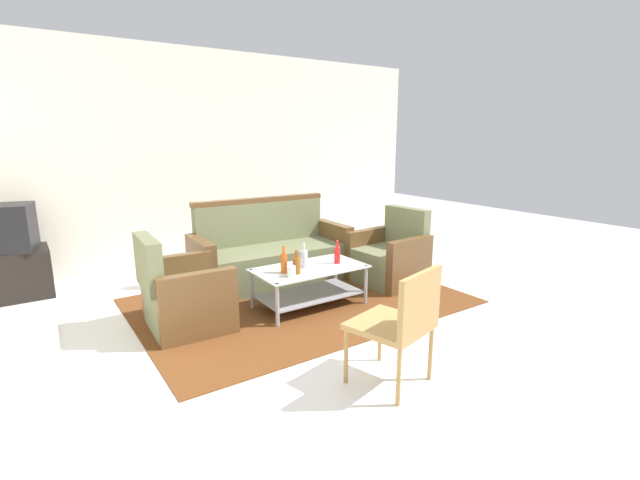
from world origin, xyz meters
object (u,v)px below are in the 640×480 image
(armchair_right, at_px, (390,259))
(bottle_orange, at_px, (284,263))
(couch, at_px, (271,256))
(armchair_left, at_px, (184,297))
(wicker_chair, at_px, (402,318))
(tv_stand, at_px, (7,275))
(bottle_clear, at_px, (304,258))
(coffee_table, at_px, (310,281))
(bottle_red, at_px, (337,255))
(cup, at_px, (291,271))
(bottle_brown, at_px, (297,265))
(television, at_px, (0,228))

(armchair_right, bearing_deg, bottle_orange, 90.63)
(couch, distance_m, armchair_left, 1.43)
(wicker_chair, bearing_deg, tv_stand, 107.18)
(armchair_right, distance_m, bottle_orange, 1.50)
(bottle_clear, bearing_deg, armchair_left, 171.41)
(coffee_table, height_order, bottle_red, bottle_red)
(coffee_table, xyz_separation_m, cup, (-0.30, -0.15, 0.19))
(coffee_table, height_order, bottle_orange, bottle_orange)
(bottle_orange, distance_m, bottle_red, 0.61)
(armchair_right, bearing_deg, wicker_chair, 134.68)
(bottle_brown, bearing_deg, armchair_left, 162.66)
(armchair_left, relative_size, bottle_clear, 3.42)
(couch, xyz_separation_m, bottle_clear, (-0.10, -0.87, 0.19))
(bottle_brown, distance_m, wicker_chair, 1.48)
(cup, bearing_deg, bottle_red, 11.39)
(bottle_red, height_order, cup, bottle_red)
(television, bearing_deg, bottle_clear, 154.90)
(bottle_red, relative_size, television, 0.35)
(bottle_orange, bearing_deg, bottle_red, -1.74)
(bottle_brown, distance_m, tv_stand, 3.09)
(coffee_table, bearing_deg, tv_stand, 141.83)
(tv_stand, bearing_deg, coffee_table, -38.17)
(wicker_chair, bearing_deg, television, 107.16)
(couch, relative_size, bottle_brown, 8.03)
(bottle_red, height_order, television, television)
(television, bearing_deg, coffee_table, 154.96)
(couch, distance_m, bottle_brown, 1.06)
(armchair_left, xyz_separation_m, bottle_orange, (0.90, -0.22, 0.22))
(bottle_brown, relative_size, television, 0.33)
(bottle_brown, bearing_deg, bottle_red, 7.91)
(armchair_left, relative_size, armchair_right, 1.00)
(coffee_table, bearing_deg, wicker_chair, -100.30)
(bottle_clear, bearing_deg, tv_stand, 141.77)
(armchair_left, relative_size, bottle_orange, 3.23)
(couch, relative_size, cup, 18.22)
(bottle_brown, bearing_deg, bottle_orange, 132.68)
(bottle_orange, bearing_deg, armchair_left, 166.52)
(armchair_right, bearing_deg, bottle_red, 95.34)
(wicker_chair, bearing_deg, armchair_left, 102.15)
(bottle_red, bearing_deg, armchair_left, 171.18)
(armchair_left, height_order, bottle_clear, armchair_left)
(couch, relative_size, armchair_right, 2.14)
(coffee_table, height_order, television, television)
(armchair_left, relative_size, television, 1.24)
(cup, bearing_deg, coffee_table, 27.13)
(armchair_right, relative_size, coffee_table, 0.77)
(coffee_table, distance_m, bottle_orange, 0.38)
(television, bearing_deg, bottle_brown, 151.07)
(tv_stand, xyz_separation_m, wicker_chair, (2.21, -3.55, 0.23))
(wicker_chair, bearing_deg, bottle_clear, 66.76)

